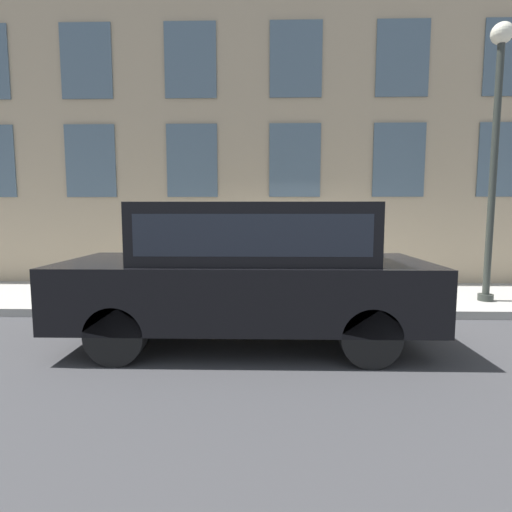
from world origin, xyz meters
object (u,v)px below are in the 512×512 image
fire_hydrant (271,283)px  person (242,248)px  street_lamp (496,130)px  parked_truck_black_near (249,265)px

fire_hydrant → person: bearing=44.7°
person → fire_hydrant: bearing=108.4°
fire_hydrant → street_lamp: street_lamp is taller
street_lamp → parked_truck_black_near: bearing=115.8°
parked_truck_black_near → fire_hydrant: bearing=-9.5°
fire_hydrant → person: size_ratio=0.44×
fire_hydrant → street_lamp: 4.77m
person → street_lamp: bearing=148.3°
person → street_lamp: (-0.42, -4.49, 2.11)m
fire_hydrant → parked_truck_black_near: (-1.90, 0.32, 0.57)m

